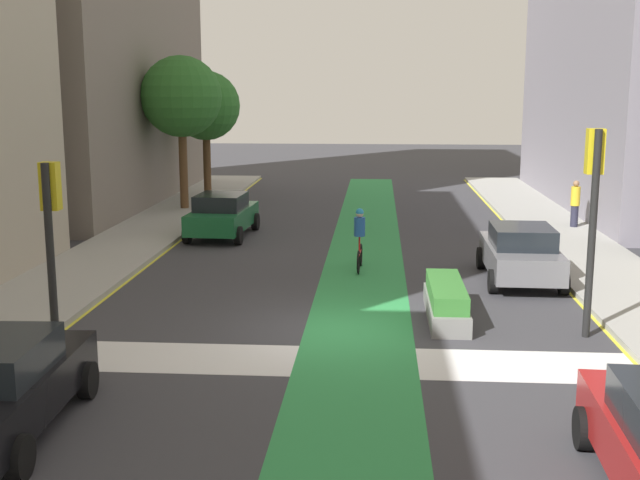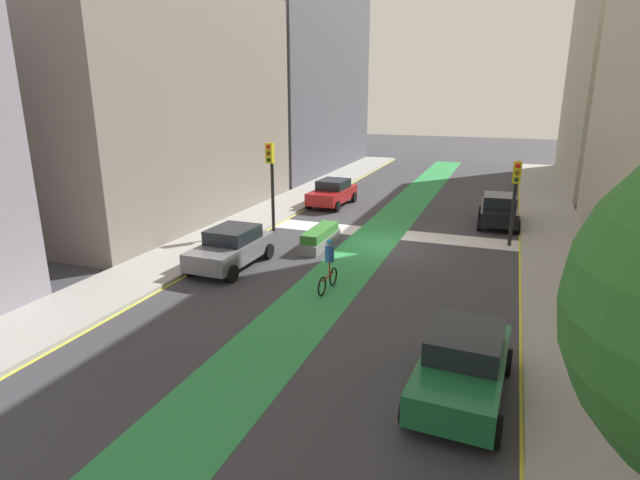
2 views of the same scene
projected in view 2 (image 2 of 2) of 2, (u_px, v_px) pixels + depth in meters
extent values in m
plane|color=#38383D|center=(381.00, 245.00, 23.37)|extent=(120.00, 120.00, 0.00)
cube|color=#2D8C47|center=(370.00, 243.00, 23.55)|extent=(2.40, 60.00, 0.01)
cube|color=silver|center=(391.00, 234.00, 25.17)|extent=(12.00, 1.80, 0.01)
cube|color=#9E9E99|center=(560.00, 262.00, 20.83)|extent=(3.00, 60.00, 0.15)
cube|color=yellow|center=(521.00, 259.00, 21.35)|extent=(0.16, 60.00, 0.01)
cube|color=#9E9E99|center=(237.00, 228.00, 25.86)|extent=(3.00, 60.00, 0.15)
cube|color=yellow|center=(263.00, 232.00, 25.38)|extent=(0.16, 60.00, 0.01)
cube|color=#B2A893|center=(624.00, 82.00, 36.18)|extent=(6.36, 17.79, 14.77)
cube|color=#4C4C56|center=(299.00, 18.00, 42.18)|extent=(6.75, 19.50, 25.19)
cube|color=slate|center=(148.00, 104.00, 27.46)|extent=(8.84, 17.11, 12.19)
cylinder|color=black|center=(273.00, 189.00, 24.58)|extent=(0.16, 0.16, 4.45)
cube|color=gold|center=(270.00, 153.00, 23.91)|extent=(0.35, 0.28, 0.95)
sphere|color=red|center=(268.00, 147.00, 23.70)|extent=(0.20, 0.20, 0.20)
sphere|color=#4C380C|center=(268.00, 153.00, 23.79)|extent=(0.20, 0.20, 0.20)
sphere|color=#0C3814|center=(269.00, 160.00, 23.87)|extent=(0.20, 0.20, 0.20)
cylinder|color=black|center=(514.00, 204.00, 22.73)|extent=(0.16, 0.16, 3.85)
cube|color=gold|center=(517.00, 172.00, 22.14)|extent=(0.35, 0.28, 0.95)
sphere|color=red|center=(518.00, 166.00, 21.93)|extent=(0.20, 0.20, 0.20)
sphere|color=#4C380C|center=(517.00, 173.00, 22.01)|extent=(0.20, 0.20, 0.20)
sphere|color=#0C3814|center=(516.00, 180.00, 22.10)|extent=(0.20, 0.20, 0.20)
cube|color=black|center=(499.00, 212.00, 26.65)|extent=(1.98, 4.27, 0.70)
cube|color=black|center=(500.00, 200.00, 26.66)|extent=(1.69, 2.07, 0.55)
cylinder|color=black|center=(518.00, 227.00, 25.14)|extent=(0.25, 0.65, 0.64)
cylinder|color=black|center=(480.00, 224.00, 25.67)|extent=(0.25, 0.65, 0.64)
cylinder|color=black|center=(515.00, 214.00, 27.82)|extent=(0.25, 0.65, 0.64)
cylinder|color=black|center=(481.00, 212.00, 28.36)|extent=(0.25, 0.65, 0.64)
cube|color=slate|center=(231.00, 251.00, 20.28)|extent=(1.88, 4.23, 0.70)
cube|color=black|center=(233.00, 234.00, 20.29)|extent=(1.64, 2.03, 0.55)
cylinder|color=black|center=(232.00, 274.00, 18.75)|extent=(0.23, 0.64, 0.64)
cylinder|color=black|center=(191.00, 268.00, 19.39)|extent=(0.23, 0.64, 0.64)
cylinder|color=black|center=(269.00, 251.00, 21.38)|extent=(0.23, 0.64, 0.64)
cylinder|color=black|center=(231.00, 247.00, 22.01)|extent=(0.23, 0.64, 0.64)
cube|color=#196033|center=(462.00, 370.00, 11.62)|extent=(2.00, 4.28, 0.70)
cube|color=black|center=(466.00, 341.00, 11.63)|extent=(1.70, 2.08, 0.55)
cylinder|color=black|center=(496.00, 431.00, 10.09)|extent=(0.25, 0.65, 0.64)
cylinder|color=black|center=(407.00, 409.00, 10.77)|extent=(0.25, 0.65, 0.64)
cylinder|color=black|center=(507.00, 361.00, 12.68)|extent=(0.25, 0.65, 0.64)
cylinder|color=black|center=(434.00, 347.00, 13.36)|extent=(0.25, 0.65, 0.64)
cube|color=#A51919|center=(332.00, 195.00, 31.18)|extent=(1.98, 4.27, 0.70)
cube|color=black|center=(333.00, 184.00, 31.18)|extent=(1.68, 2.07, 0.55)
cylinder|color=black|center=(337.00, 206.00, 29.64)|extent=(0.25, 0.65, 0.64)
cylinder|color=black|center=(309.00, 204.00, 30.32)|extent=(0.25, 0.65, 0.64)
cylinder|color=black|center=(354.00, 197.00, 32.24)|extent=(0.25, 0.65, 0.64)
cylinder|color=black|center=(328.00, 195.00, 32.91)|extent=(0.25, 0.65, 0.64)
torus|color=black|center=(322.00, 287.00, 17.47)|extent=(0.09, 0.68, 0.68)
torus|color=black|center=(333.00, 277.00, 18.39)|extent=(0.09, 0.68, 0.68)
cylinder|color=red|center=(328.00, 277.00, 17.88)|extent=(0.10, 0.95, 0.06)
cylinder|color=red|center=(329.00, 268.00, 17.94)|extent=(0.05, 0.05, 0.50)
cylinder|color=#2659B2|center=(330.00, 254.00, 17.79)|extent=(0.32, 0.32, 0.55)
sphere|color=beige|center=(330.00, 243.00, 17.68)|extent=(0.22, 0.22, 0.22)
sphere|color=#268CCC|center=(330.00, 242.00, 17.67)|extent=(0.23, 0.23, 0.23)
cube|color=slate|center=(320.00, 241.00, 23.10)|extent=(0.86, 3.27, 0.45)
cube|color=#33722D|center=(320.00, 232.00, 22.98)|extent=(0.77, 2.94, 0.40)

